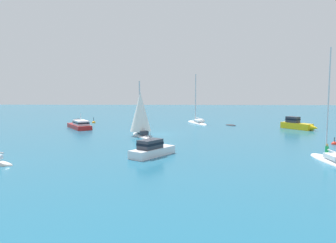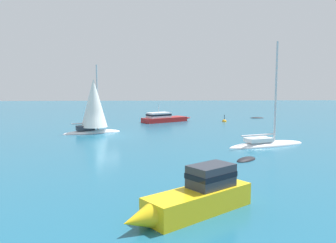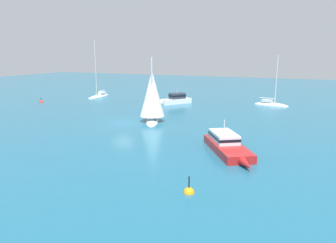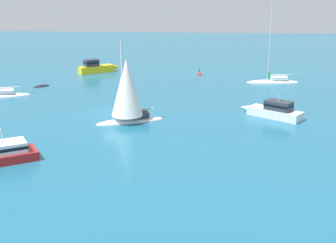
{
  "view_description": "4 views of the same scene",
  "coord_description": "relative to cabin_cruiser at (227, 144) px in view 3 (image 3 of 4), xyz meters",
  "views": [
    {
      "loc": [
        -50.53,
        -2.27,
        7.01
      ],
      "look_at": [
        0.27,
        -0.82,
        1.84
      ],
      "focal_mm": 37.28,
      "sensor_mm": 36.0,
      "label": 1
    },
    {
      "loc": [
        4.81,
        -35.91,
        5.52
      ],
      "look_at": [
        6.47,
        0.92,
        1.49
      ],
      "focal_mm": 36.47,
      "sensor_mm": 36.0,
      "label": 2
    },
    {
      "loc": [
        31.99,
        19.66,
        8.12
      ],
      "look_at": [
        0.27,
        5.98,
        0.67
      ],
      "focal_mm": 33.87,
      "sensor_mm": 36.0,
      "label": 3
    },
    {
      "loc": [
        -8.85,
        44.5,
        12.67
      ],
      "look_at": [
        -5.81,
        4.53,
        0.6
      ],
      "focal_mm": 49.35,
      "sensor_mm": 36.0,
      "label": 4
    }
  ],
  "objects": [
    {
      "name": "channel_buoy",
      "position": [
        -14.75,
        -35.22,
        -0.59
      ],
      "size": [
        0.67,
        0.67,
        1.18
      ],
      "color": "red",
      "rests_on": "ground"
    },
    {
      "name": "ketch_1",
      "position": [
        -26.68,
        0.93,
        -0.44
      ],
      "size": [
        2.27,
        5.57,
        8.35
      ],
      "rotation": [
        0.0,
        0.0,
        1.4
      ],
      "color": "silver",
      "rests_on": "ground"
    },
    {
      "name": "launch",
      "position": [
        -22.31,
        -13.82,
        0.09
      ],
      "size": [
        6.1,
        4.88,
        2.4
      ],
      "rotation": [
        0.0,
        0.0,
        5.66
      ],
      "color": "white",
      "rests_on": "ground"
    },
    {
      "name": "mooring_buoy",
      "position": [
        9.03,
        -0.17,
        -0.58
      ],
      "size": [
        0.67,
        0.67,
        1.38
      ],
      "color": "orange",
      "rests_on": "ground"
    },
    {
      "name": "sloop",
      "position": [
        -8.28,
        -11.06,
        2.33
      ],
      "size": [
        6.63,
        4.01,
        8.1
      ],
      "rotation": [
        0.0,
        0.0,
        0.4
      ],
      "color": "white",
      "rests_on": "ground"
    },
    {
      "name": "cabin_cruiser",
      "position": [
        0.0,
        0.0,
        0.0
      ],
      "size": [
        7.86,
        5.67,
        2.55
      ],
      "rotation": [
        0.0,
        0.0,
        0.56
      ],
      "color": "#B21E1E",
      "rests_on": "ground"
    },
    {
      "name": "ground_plane",
      "position": [
        -6.39,
        -14.04,
        -0.59
      ],
      "size": [
        160.0,
        160.0,
        0.0
      ],
      "primitive_type": "plane",
      "color": "#1E607F"
    },
    {
      "name": "sloop_1",
      "position": [
        -24.61,
        -30.47,
        -0.42
      ],
      "size": [
        7.03,
        2.12,
        11.0
      ],
      "rotation": [
        0.0,
        0.0,
        0.08
      ],
      "color": "white",
      "rests_on": "ground"
    }
  ]
}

